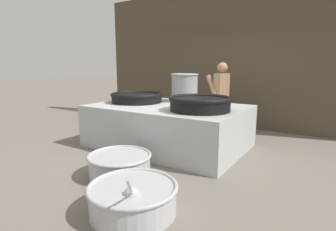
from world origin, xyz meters
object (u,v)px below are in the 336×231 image
at_px(giant_wok_near, 137,97).
at_px(prep_bowl_meat, 120,164).
at_px(giant_wok_far, 200,103).
at_px(prep_bowl_vegetables, 133,197).
at_px(stock_pot, 185,87).
at_px(cook, 221,97).

bearing_deg(giant_wok_near, prep_bowl_meat, -58.06).
distance_m(giant_wok_far, prep_bowl_meat, 1.68).
height_order(prep_bowl_vegetables, prep_bowl_meat, prep_bowl_vegetables).
xyz_separation_m(giant_wok_far, stock_pot, (-0.81, 0.90, 0.17)).
xyz_separation_m(giant_wok_near, giant_wok_far, (1.59, -0.25, 0.02)).
xyz_separation_m(stock_pot, cook, (0.58, 0.62, -0.23)).
xyz_separation_m(prep_bowl_vegetables, prep_bowl_meat, (-0.79, 0.64, 0.00)).
height_order(cook, prep_bowl_vegetables, cook).
height_order(giant_wok_near, stock_pot, stock_pot).
relative_size(giant_wok_far, cook, 0.65).
height_order(cook, prep_bowl_meat, cook).
distance_m(cook, prep_bowl_vegetables, 3.64).
bearing_deg(stock_pot, prep_bowl_vegetables, -70.70).
relative_size(cook, prep_bowl_meat, 1.81).
xyz_separation_m(stock_pot, prep_bowl_meat, (0.24, -2.28, -0.93)).
height_order(giant_wok_near, prep_bowl_vegetables, giant_wok_near).
bearing_deg(cook, stock_pot, 51.22).
height_order(giant_wok_far, cook, cook).
distance_m(cook, prep_bowl_meat, 3.01).
xyz_separation_m(cook, prep_bowl_meat, (-0.34, -2.91, -0.71)).
height_order(giant_wok_near, giant_wok_far, giant_wok_far).
distance_m(giant_wok_near, stock_pot, 1.03).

